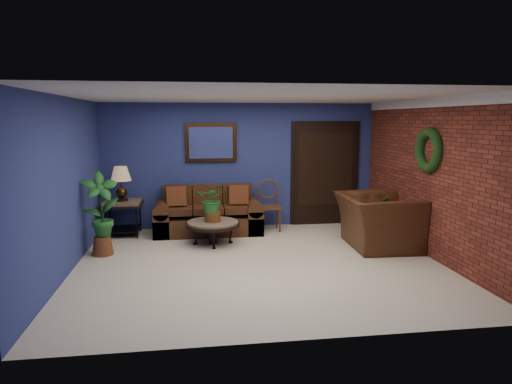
{
  "coord_description": "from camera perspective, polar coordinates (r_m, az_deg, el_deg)",
  "views": [
    {
      "loc": [
        -1.0,
        -6.64,
        2.18
      ],
      "look_at": [
        0.03,
        0.55,
        1.02
      ],
      "focal_mm": 32.0,
      "sensor_mm": 36.0,
      "label": 1
    }
  ],
  "objects": [
    {
      "name": "floor_plant",
      "position": [
        8.58,
        15.06,
        -3.06
      ],
      "size": [
        0.44,
        0.4,
        0.81
      ],
      "color": "brown",
      "rests_on": "ground"
    },
    {
      "name": "end_table",
      "position": [
        8.95,
        -16.36,
        -2.05
      ],
      "size": [
        0.72,
        0.72,
        0.66
      ],
      "color": "#504B46",
      "rests_on": "ground"
    },
    {
      "name": "table_lamp",
      "position": [
        8.86,
        -16.52,
        1.5
      ],
      "size": [
        0.38,
        0.38,
        0.63
      ],
      "color": "#3C230F",
      "rests_on": "end_table"
    },
    {
      "name": "ceiling",
      "position": [
        6.72,
        0.42,
        11.84
      ],
      "size": [
        5.5,
        5.0,
        0.02
      ],
      "primitive_type": "cube",
      "color": "white",
      "rests_on": "wall_back"
    },
    {
      "name": "wreath",
      "position": [
        7.65,
        20.77,
        4.92
      ],
      "size": [
        0.16,
        0.72,
        0.72
      ],
      "primitive_type": "torus",
      "rotation": [
        0.0,
        1.57,
        0.0
      ],
      "color": "black",
      "rests_on": "wall_right_brick"
    },
    {
      "name": "tall_plant",
      "position": [
        7.72,
        -18.83,
        -2.26
      ],
      "size": [
        0.68,
        0.57,
        1.35
      ],
      "color": "brown",
      "rests_on": "ground"
    },
    {
      "name": "wall_mirror",
      "position": [
        9.12,
        -5.65,
        6.16
      ],
      "size": [
        1.02,
        0.06,
        0.77
      ],
      "primitive_type": "cube",
      "color": "#3C230F",
      "rests_on": "wall_back"
    },
    {
      "name": "coffee_plant",
      "position": [
        7.97,
        -5.47,
        -1.14
      ],
      "size": [
        0.56,
        0.51,
        0.67
      ],
      "color": "brown",
      "rests_on": "coffee_table"
    },
    {
      "name": "wall_right_brick",
      "position": [
        7.68,
        21.15,
        1.54
      ],
      "size": [
        0.04,
        5.0,
        2.5
      ],
      "primitive_type": "cube",
      "color": "maroon",
      "rests_on": "ground"
    },
    {
      "name": "sofa",
      "position": [
        8.92,
        -6.01,
        -3.11
      ],
      "size": [
        2.04,
        0.88,
        0.92
      ],
      "color": "#422513",
      "rests_on": "ground"
    },
    {
      "name": "coffee_table",
      "position": [
        8.05,
        -5.43,
        -4.08
      ],
      "size": [
        0.95,
        0.95,
        0.41
      ],
      "rotation": [
        0.0,
        0.0,
        -0.2
      ],
      "color": "#504B46",
      "rests_on": "ground"
    },
    {
      "name": "closet_door",
      "position": [
        9.58,
        8.6,
        2.22
      ],
      "size": [
        1.44,
        0.06,
        2.18
      ],
      "primitive_type": "cube",
      "color": "black",
      "rests_on": "wall_back"
    },
    {
      "name": "armchair",
      "position": [
        8.11,
        14.95,
        -3.54
      ],
      "size": [
        1.26,
        1.42,
        0.9
      ],
      "primitive_type": "imported",
      "rotation": [
        0.0,
        0.0,
        1.53
      ],
      "color": "#422513",
      "rests_on": "ground"
    },
    {
      "name": "side_chair",
      "position": [
        9.04,
        1.62,
        -1.22
      ],
      "size": [
        0.43,
        0.43,
        0.99
      ],
      "rotation": [
        0.0,
        0.0,
        -0.01
      ],
      "color": "#522E17",
      "rests_on": "ground"
    },
    {
      "name": "crown_molding",
      "position": [
        7.61,
        21.47,
        10.37
      ],
      "size": [
        0.03,
        5.0,
        0.14
      ],
      "primitive_type": "cube",
      "color": "white",
      "rests_on": "wall_right_brick"
    },
    {
      "name": "wall_left",
      "position": [
        6.93,
        -22.7,
        0.69
      ],
      "size": [
        0.04,
        5.0,
        2.5
      ],
      "primitive_type": "cube",
      "color": "navy",
      "rests_on": "ground"
    },
    {
      "name": "floor",
      "position": [
        7.06,
        0.4,
        -8.88
      ],
      "size": [
        5.5,
        5.5,
        0.0
      ],
      "primitive_type": "plane",
      "color": "beige",
      "rests_on": "ground"
    },
    {
      "name": "wall_back",
      "position": [
        9.24,
        -1.89,
        3.32
      ],
      "size": [
        5.5,
        0.04,
        2.5
      ],
      "primitive_type": "cube",
      "color": "navy",
      "rests_on": "ground"
    }
  ]
}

